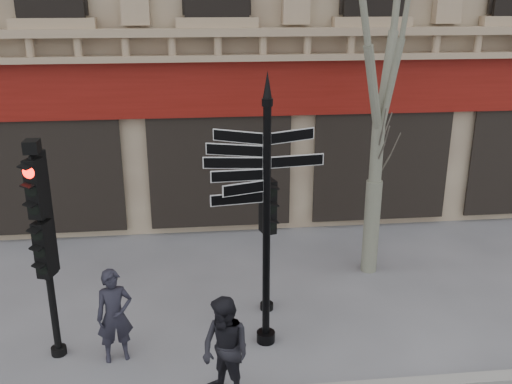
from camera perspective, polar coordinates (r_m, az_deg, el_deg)
ground at (r=10.00m, az=-1.92°, el=-15.11°), size 80.00×80.00×0.00m
fingerpost at (r=8.78m, az=1.10°, el=2.26°), size 1.99×1.99×4.59m
traffic_signal_main at (r=9.28m, az=-20.58°, el=-3.17°), size 0.47×0.39×3.64m
traffic_signal_secondary at (r=10.21m, az=1.14°, el=-2.86°), size 0.50×0.41×2.59m
plane_tree at (r=11.33m, az=13.02°, el=18.00°), size 2.95×2.95×7.83m
pedestrian_a at (r=9.54m, az=-13.96°, el=-11.92°), size 0.66×0.51×1.59m
pedestrian_b at (r=8.46m, az=-3.07°, el=-15.55°), size 0.99×1.01×1.64m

